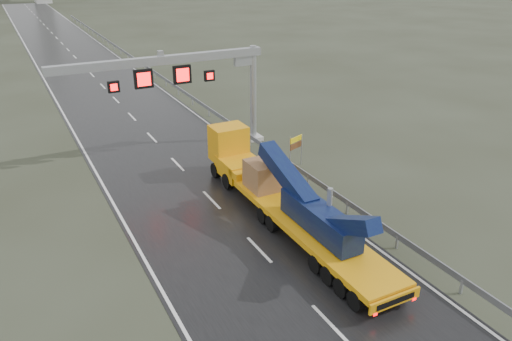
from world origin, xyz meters
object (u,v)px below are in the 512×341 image
heavy_haul_truck (274,187)px  exit_sign_pair (296,145)px  sign_gantry (192,75)px  striped_barrier (268,151)px

heavy_haul_truck → exit_sign_pair: heavy_haul_truck is taller
heavy_haul_truck → exit_sign_pair: size_ratio=7.82×
exit_sign_pair → sign_gantry: bearing=108.7°
heavy_haul_truck → striped_barrier: bearing=63.7°
heavy_haul_truck → sign_gantry: bearing=92.5°
sign_gantry → striped_barrier: 7.50m
sign_gantry → exit_sign_pair: 8.74m
sign_gantry → striped_barrier: bearing=-45.7°
sign_gantry → exit_sign_pair: size_ratio=6.92×
exit_sign_pair → striped_barrier: exit_sign_pair is taller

